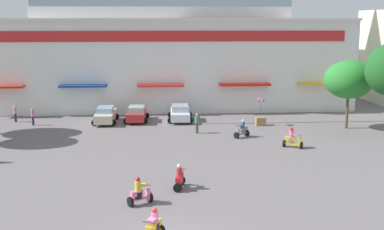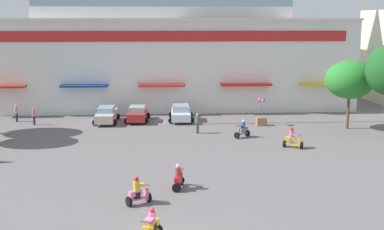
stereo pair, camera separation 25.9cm
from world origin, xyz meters
name	(u,v)px [view 2 (the right image)]	position (x,y,z in m)	size (l,w,h in m)	color
ground_plane	(167,161)	(0.00, 13.00, 0.00)	(128.00, 128.00, 0.00)	slate
colonial_building	(163,34)	(0.00, 35.90, 7.96)	(40.32, 16.22, 18.14)	white
plaza_tree_1	(350,80)	(16.18, 22.25, 4.36)	(4.35, 3.86, 6.06)	brown
parked_car_0	(106,115)	(-5.44, 26.18, 0.77)	(2.32, 4.49, 1.51)	beige
parked_car_1	(137,114)	(-2.57, 26.57, 0.75)	(2.40, 4.05, 1.46)	#B02727
parked_car_2	(181,113)	(1.57, 26.66, 0.76)	(2.49, 4.49, 1.51)	white
scooter_rider_0	(151,227)	(-0.84, 0.90, 0.63)	(1.04, 1.43, 1.50)	black
scooter_rider_1	(138,193)	(-1.60, 5.25, 0.61)	(1.39, 1.12, 1.51)	black
scooter_rider_5	(242,130)	(6.31, 19.56, 0.62)	(1.42, 1.25, 1.48)	black
scooter_rider_6	(293,140)	(9.54, 15.99, 0.64)	(1.52, 1.18, 1.56)	black
scooter_rider_7	(178,178)	(0.59, 7.52, 0.61)	(0.79, 1.53, 1.50)	black
pedestrian_0	(34,115)	(-11.97, 25.54, 0.93)	(0.37, 0.37, 1.61)	#2C2841
pedestrian_1	(16,112)	(-13.99, 27.18, 0.93)	(0.46, 0.46, 1.63)	#1D2746
pedestrian_2	(197,122)	(2.75, 21.28, 0.98)	(0.46, 0.46, 1.73)	#40413A
balloon_vendor_cart	(261,115)	(8.81, 23.98, 0.93)	(0.94, 0.72, 2.56)	#977447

